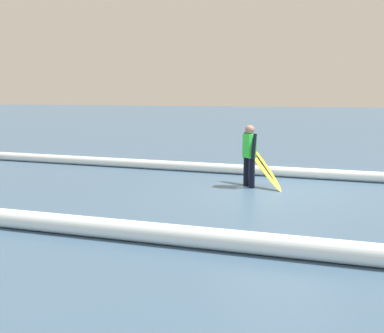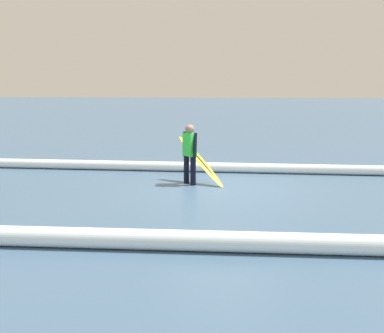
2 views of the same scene
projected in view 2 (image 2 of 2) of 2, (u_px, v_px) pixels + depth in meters
ground_plane at (221, 189)px, 11.49m from camera, size 179.89×179.89×0.00m
surfer at (190, 151)px, 11.96m from camera, size 0.39×0.52×1.49m
surfboard at (200, 161)px, 12.20m from camera, size 1.40×1.29×1.15m
wave_crest_foreground at (175, 167)px, 13.90m from camera, size 24.25×0.42×0.27m
wave_crest_midground at (114, 239)px, 7.28m from camera, size 18.13×1.10×0.31m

